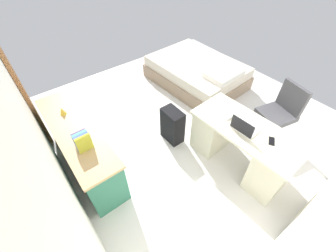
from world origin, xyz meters
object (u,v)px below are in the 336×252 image
office_chair (278,116)px  laptop (244,128)px  credenza (82,147)px  desk (241,145)px  bed (197,73)px  computer_mouse (229,118)px  suitcase_black (172,125)px  cell_phone_near_laptop (272,141)px  figurine_small (62,111)px

office_chair → laptop: bearing=90.4°
credenza → desk: bearing=-127.1°
credenza → office_chair: bearing=-116.4°
office_chair → credenza: 2.98m
bed → laptop: (-1.90, 1.05, 0.53)m
credenza → bed: credenza is taller
bed → computer_mouse: computer_mouse is taller
desk → computer_mouse: bearing=11.8°
computer_mouse → desk: bearing=-171.1°
office_chair → desk: bearing=91.2°
laptop → office_chair: bearing=-89.6°
desk → credenza: size_ratio=0.82×
suitcase_black → cell_phone_near_laptop: bearing=-158.5°
laptop → computer_mouse: size_ratio=3.21×
credenza → laptop: 2.18m
credenza → bed: (0.57, -2.74, -0.13)m
desk → suitcase_black: (0.96, 0.46, -0.09)m
bed → figurine_small: bearing=94.6°
cell_phone_near_laptop → figurine_small: 2.71m
credenza → suitcase_black: 1.37m
desk → credenza: (1.34, 1.77, -0.01)m
laptop → computer_mouse: laptop is taller
cell_phone_near_laptop → figurine_small: (2.01, 1.82, 0.07)m
desk → cell_phone_near_laptop: (-0.32, -0.04, 0.35)m
desk → laptop: bearing=82.0°
bed → suitcase_black: 1.72m
bed → suitcase_black: size_ratio=3.39×
suitcase_black → computer_mouse: 0.91m
office_chair → cell_phone_near_laptop: office_chair is taller
desk → figurine_small: size_ratio=13.37×
bed → figurine_small: (-0.22, 2.74, 0.55)m
office_chair → bed: 1.90m
office_chair → laptop: (-0.01, 0.98, 0.35)m
laptop → figurine_small: bearing=45.2°
computer_mouse → laptop: bearing=171.0°
credenza → cell_phone_near_laptop: bearing=-132.4°
office_chair → suitcase_black: (0.94, 1.35, -0.13)m
office_chair → suitcase_black: 1.65m
computer_mouse → cell_phone_near_laptop: computer_mouse is taller
desk → cell_phone_near_laptop: 0.47m
office_chair → computer_mouse: office_chair is taller
computer_mouse → bed: bearing=-34.8°
office_chair → bed: bearing=-2.1°
credenza → suitcase_black: (-0.38, -1.31, -0.08)m
laptop → computer_mouse: 0.27m
suitcase_black → computer_mouse: computer_mouse is taller
bed → computer_mouse: 1.99m
cell_phone_near_laptop → bed: bearing=-55.2°
office_chair → credenza: (1.32, 2.66, -0.05)m
credenza → suitcase_black: bearing=-106.3°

